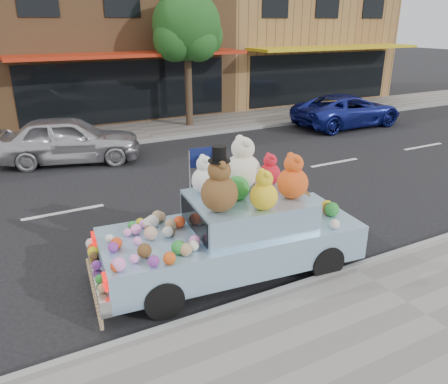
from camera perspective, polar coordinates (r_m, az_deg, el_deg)
ground at (r=11.68m, az=-0.62°, el=1.06°), size 120.00×120.00×0.00m
near_sidewalk at (r=7.19m, az=24.84°, el=-14.67°), size 60.00×3.00×0.12m
far_sidewalk at (r=17.46m, az=-10.58°, el=7.78°), size 60.00×3.00×0.12m
near_kerb at (r=7.98m, az=16.39°, el=-9.62°), size 60.00×0.12×0.13m
far_kerb at (r=16.07m, az=-8.91°, el=6.74°), size 60.00×0.12×0.13m
storefront_mid at (r=22.29m, az=-15.87°, el=19.56°), size 10.00×9.80×7.30m
storefront_right at (r=26.41m, az=7.17°, el=20.32°), size 10.00×9.80×7.30m
street_tree at (r=17.75m, az=-4.85°, el=20.13°), size 3.00×2.70×5.22m
car_silver at (r=14.16m, az=-19.57°, el=6.48°), size 4.49×2.81×1.43m
car_blue at (r=18.95m, az=15.83°, el=10.22°), size 4.70×2.19×1.30m
art_car at (r=7.35m, az=1.28°, el=-4.71°), size 4.64×2.19×2.37m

